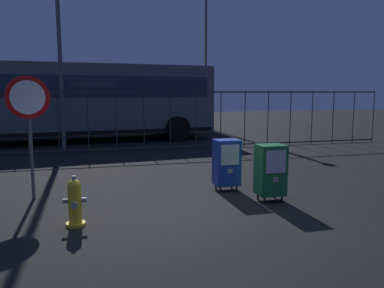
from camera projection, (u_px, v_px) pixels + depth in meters
name	position (u px, v px, depth m)	size (l,w,h in m)	color
ground_plane	(193.00, 205.00, 6.55)	(60.00, 60.00, 0.00)	black
fire_hydrant	(75.00, 203.00, 5.49)	(0.33, 0.32, 0.75)	yellow
newspaper_box_primary	(227.00, 162.00, 7.46)	(0.48, 0.42, 1.02)	black
newspaper_box_secondary	(271.00, 170.00, 6.73)	(0.48, 0.42, 1.02)	black
stop_sign	(29.00, 111.00, 6.71)	(0.71, 0.31, 2.23)	#4C4F54
fence_barrier	(144.00, 120.00, 12.57)	(18.03, 0.04, 2.00)	#2D2D33
bus_near	(78.00, 98.00, 14.81)	(10.69, 3.54, 3.00)	#4C5156
bus_far	(103.00, 97.00, 19.07)	(10.64, 3.34, 3.00)	gold
street_light_near_left	(206.00, 37.00, 20.14)	(0.32, 0.32, 8.52)	#4C4F54
street_light_near_right	(57.00, 0.00, 12.37)	(0.32, 0.32, 8.68)	#4C4F54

